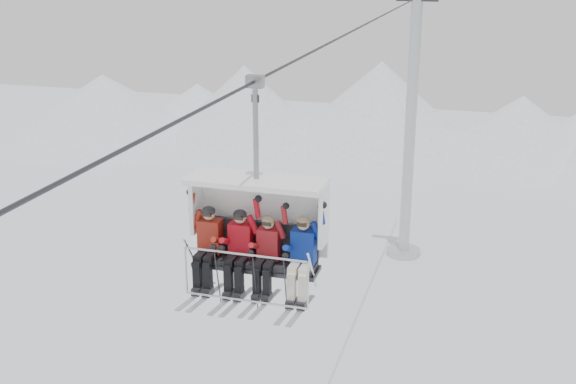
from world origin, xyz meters
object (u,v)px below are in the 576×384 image
(skier_center_left, at_px, (239,247))
(skier_far_right, at_px, (302,255))
(lift_tower_right, at_px, (409,150))
(skier_center_right, at_px, (267,252))
(chairlift_carrier, at_px, (259,219))
(skier_far_left, at_px, (208,244))

(skier_center_left, distance_m, skier_far_right, 1.20)
(lift_tower_right, height_order, skier_center_right, lift_tower_right)
(skier_center_left, height_order, skier_center_right, skier_center_left)
(chairlift_carrier, bearing_deg, skier_far_left, -161.58)
(skier_far_left, relative_size, skier_far_right, 1.00)
(chairlift_carrier, distance_m, skier_center_left, 0.63)
(chairlift_carrier, distance_m, skier_far_left, 1.07)
(skier_far_left, height_order, skier_far_right, same)
(skier_center_left, height_order, skier_far_right, same)
(lift_tower_right, relative_size, skier_far_left, 7.89)
(chairlift_carrier, height_order, skier_far_right, chairlift_carrier)
(skier_far_left, distance_m, skier_center_left, 0.62)
(skier_far_right, bearing_deg, skier_far_left, 180.00)
(lift_tower_right, relative_size, skier_center_left, 7.89)
(lift_tower_right, distance_m, skier_center_right, 24.62)
(lift_tower_right, xyz_separation_m, chairlift_carrier, (0.00, -23.90, 4.93))
(chairlift_carrier, xyz_separation_m, skier_far_right, (0.91, -0.30, -0.47))
(lift_tower_right, distance_m, skier_far_left, 24.63)
(chairlift_carrier, bearing_deg, skier_center_right, -51.50)
(skier_far_left, bearing_deg, lift_tower_right, 87.84)
(skier_center_right, distance_m, skier_far_right, 0.66)
(skier_center_left, bearing_deg, lift_tower_right, 89.30)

